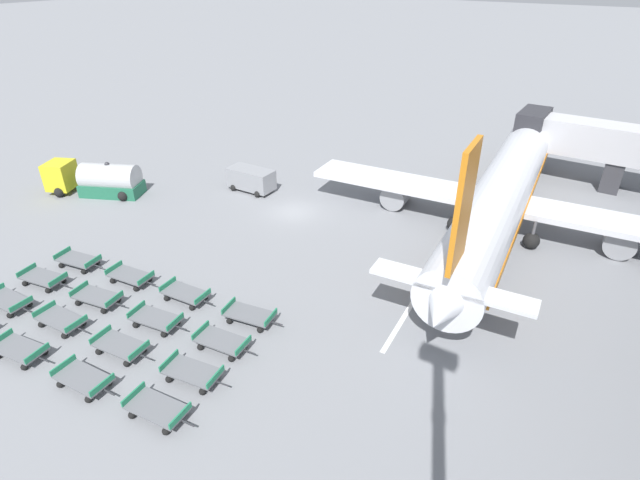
{
  "coord_description": "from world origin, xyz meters",
  "views": [
    {
      "loc": [
        22.43,
        -30.96,
        18.79
      ],
      "look_at": [
        6.4,
        -5.82,
        1.95
      ],
      "focal_mm": 28.0,
      "sensor_mm": 36.0,
      "label": 1
    }
  ],
  "objects": [
    {
      "name": "ground_plane",
      "position": [
        0.0,
        0.0,
        0.0
      ],
      "size": [
        500.0,
        500.0,
        0.0
      ],
      "primitive_type": "plane",
      "color": "gray"
    },
    {
      "name": "baggage_dolly_row_far_col_d",
      "position": [
        6.34,
        -13.45,
        0.47
      ],
      "size": [
        3.71,
        1.95,
        0.92
      ],
      "color": "slate",
      "rests_on": "ground_plane"
    },
    {
      "name": "fuel_tanker_primary",
      "position": [
        -16.98,
        -6.33,
        1.34
      ],
      "size": [
        8.74,
        5.82,
        3.12
      ],
      "color": "yellow",
      "rests_on": "ground_plane"
    },
    {
      "name": "service_van",
      "position": [
        -5.87,
        1.66,
        1.13
      ],
      "size": [
        4.33,
        2.55,
        2.08
      ],
      "color": "gray",
      "rests_on": "ground_plane"
    },
    {
      "name": "baggage_dolly_row_mid_b_col_d",
      "position": [
        6.56,
        -16.07,
        0.47
      ],
      "size": [
        3.7,
        1.85,
        0.92
      ],
      "color": "slate",
      "rests_on": "ground_plane"
    },
    {
      "name": "baggage_dolly_row_far_col_b",
      "position": [
        -2.98,
        -14.48,
        0.47
      ],
      "size": [
        3.7,
        1.84,
        0.92
      ],
      "color": "slate",
      "rests_on": "ground_plane"
    },
    {
      "name": "stand_guidance_stripe",
      "position": [
        13.3,
        -0.98,
        0.0
      ],
      "size": [
        2.03,
        21.42,
        0.01
      ],
      "color": "white",
      "rests_on": "ground_plane"
    },
    {
      "name": "baggage_dolly_row_near_col_d",
      "position": [
        7.21,
        -21.23,
        0.47
      ],
      "size": [
        3.7,
        1.83,
        0.92
      ],
      "color": "slate",
      "rests_on": "ground_plane"
    },
    {
      "name": "baggage_dolly_row_mid_a_col_d",
      "position": [
        6.9,
        -18.65,
        0.47
      ],
      "size": [
        3.71,
        1.92,
        0.92
      ],
      "color": "slate",
      "rests_on": "ground_plane"
    },
    {
      "name": "baggage_dolly_row_far_col_c",
      "position": [
        1.56,
        -13.94,
        0.47
      ],
      "size": [
        3.68,
        1.78,
        0.92
      ],
      "color": "slate",
      "rests_on": "ground_plane"
    },
    {
      "name": "baggage_dolly_row_mid_a_col_b",
      "position": [
        -2.63,
        -19.7,
        0.47
      ],
      "size": [
        3.68,
        1.75,
        0.92
      ],
      "color": "slate",
      "rests_on": "ground_plane"
    },
    {
      "name": "baggage_dolly_row_mid_b_col_c",
      "position": [
        1.98,
        -16.68,
        0.47
      ],
      "size": [
        3.71,
        1.91,
        0.92
      ],
      "color": "slate",
      "rests_on": "ground_plane"
    },
    {
      "name": "baggage_dolly_row_near_col_b",
      "position": [
        -2.18,
        -22.41,
        0.47
      ],
      "size": [
        3.71,
        1.9,
        0.92
      ],
      "color": "slate",
      "rests_on": "ground_plane"
    },
    {
      "name": "baggage_dolly_row_far_col_a",
      "position": [
        -7.66,
        -15.11,
        0.47
      ],
      "size": [
        3.71,
        1.96,
        0.92
      ],
      "color": "slate",
      "rests_on": "ground_plane"
    },
    {
      "name": "baggage_dolly_row_mid_a_col_c",
      "position": [
        2.16,
        -19.32,
        0.47
      ],
      "size": [
        3.69,
        1.82,
        0.92
      ],
      "color": "slate",
      "rests_on": "ground_plane"
    },
    {
      "name": "baggage_dolly_row_mid_b_col_a",
      "position": [
        -7.63,
        -17.72,
        0.47
      ],
      "size": [
        3.71,
        1.96,
        0.92
      ],
      "color": "slate",
      "rests_on": "ground_plane"
    },
    {
      "name": "baggage_dolly_row_mid_a_col_a",
      "position": [
        -7.08,
        -20.34,
        0.47
      ],
      "size": [
        3.68,
        1.75,
        0.92
      ],
      "color": "slate",
      "rests_on": "ground_plane"
    },
    {
      "name": "baggage_dolly_row_near_col_c",
      "position": [
        2.62,
        -21.9,
        0.47
      ],
      "size": [
        3.68,
        1.77,
        0.92
      ],
      "color": "slate",
      "rests_on": "ground_plane"
    },
    {
      "name": "airplane",
      "position": [
        15.3,
        7.2,
        2.99
      ],
      "size": [
        31.47,
        39.19,
        11.54
      ],
      "color": "silver",
      "rests_on": "ground_plane"
    },
    {
      "name": "baggage_dolly_row_mid_b_col_b",
      "position": [
        -2.78,
        -17.16,
        0.47
      ],
      "size": [
        3.71,
        1.96,
        0.92
      ],
      "color": "slate",
      "rests_on": "ground_plane"
    }
  ]
}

